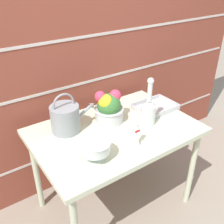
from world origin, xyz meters
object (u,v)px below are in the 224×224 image
Objects in this scene: watering_can at (66,118)px; flower_planter at (109,108)px; crystal_pedestal_bowl at (95,147)px; figurine_vase at (136,136)px; wire_tray at (155,108)px; glass_decanter at (148,110)px.

watering_can is 0.32m from flower_planter.
crystal_pedestal_bowl is 0.28m from figurine_vase.
figurine_vase is at bearing -55.45° from watering_can.
crystal_pedestal_bowl is 0.78× the size of flower_planter.
wire_tray is (0.41, -0.06, -0.10)m from flower_planter.
figurine_vase is at bearing -147.06° from glass_decanter.
flower_planter reaches higher than wire_tray.
flower_planter is at bearing 172.09° from wire_tray.
crystal_pedestal_bowl is 0.53× the size of glass_decanter.
watering_can reaches higher than figurine_vase.
crystal_pedestal_bowl is 0.53m from glass_decanter.
glass_decanter reaches higher than wire_tray.
glass_decanter is at bearing -25.96° from watering_can.
crystal_pedestal_bowl is 1.03× the size of figurine_vase.
wire_tray is (0.20, 0.13, -0.10)m from glass_decanter.
watering_can is 1.40× the size of flower_planter.
flower_planter reaches higher than crystal_pedestal_bowl.
glass_decanter is at bearing 32.94° from figurine_vase.
wire_tray is (0.72, -0.12, -0.09)m from watering_can.
watering_can is at bearing 168.67° from flower_planter.
glass_decanter is (0.52, -0.25, 0.01)m from watering_can.
crystal_pedestal_bowl is at bearing -88.82° from watering_can.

